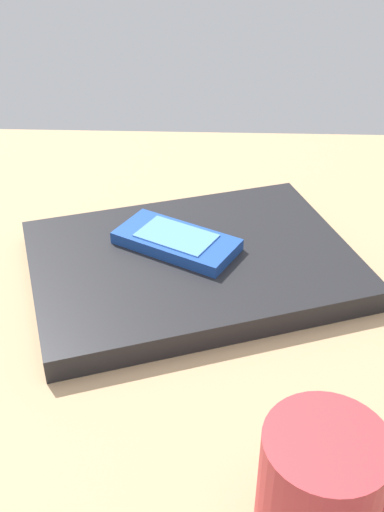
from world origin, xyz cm
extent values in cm
cube|color=tan|center=(0.00, 0.00, 1.50)|extent=(120.00, 80.00, 3.00)
cube|color=black|center=(-2.79, 4.70, 4.12)|extent=(35.83, 30.61, 2.23)
cube|color=#1E479E|center=(-4.36, 5.99, 5.82)|extent=(13.00, 10.50, 1.17)
cube|color=#5993E0|center=(-4.36, 5.99, 6.48)|extent=(8.48, 7.30, 0.14)
cylinder|color=#B23338|center=(5.60, -21.87, 7.09)|extent=(7.17, 7.17, 8.17)
camera|label=1|loc=(-0.87, -43.76, 37.72)|focal=42.80mm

